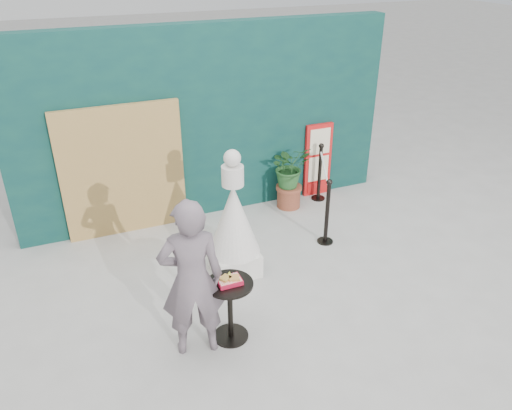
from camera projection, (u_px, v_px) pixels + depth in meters
name	position (u px, v px, depth m)	size (l,w,h in m)	color
ground	(295.00, 323.00, 5.90)	(60.00, 60.00, 0.00)	#ADAAA5
back_wall	(208.00, 123.00, 7.77)	(6.00, 0.30, 3.00)	#0A2F30
bamboo_fence	(123.00, 171.00, 7.36)	(1.80, 0.08, 2.00)	tan
woman	(192.00, 280.00, 5.12)	(0.67, 0.44, 1.84)	slate
menu_board	(318.00, 160.00, 8.66)	(0.50, 0.07, 1.30)	red
statue	(234.00, 225.00, 6.51)	(0.69, 0.69, 1.77)	silver
cafe_table	(230.00, 302.00, 5.47)	(0.52, 0.52, 0.75)	black
food_basket	(229.00, 280.00, 5.34)	(0.26, 0.19, 0.11)	red
planter	(289.00, 172.00, 8.23)	(0.65, 0.56, 1.10)	brown
stanchion_barrier	(323.00, 191.00, 7.91)	(0.84, 1.54, 1.03)	black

